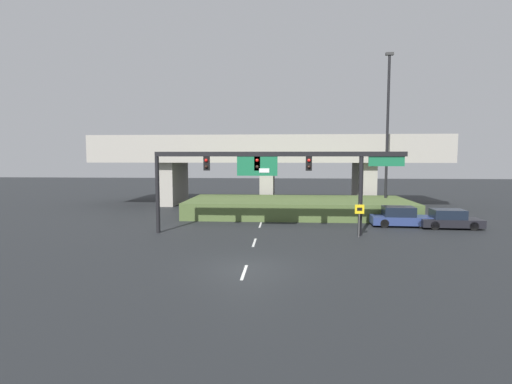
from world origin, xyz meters
The scene contains 9 objects.
ground_plane centered at (0.00, 0.00, 0.00)m, with size 160.00×160.00×0.00m, color black.
lane_markings centered at (0.00, 12.00, 0.00)m, with size 0.14×27.85×0.01m.
signal_gantry centered at (1.01, 8.36, 4.60)m, with size 16.87×0.44×5.60m.
speed_limit_sign centered at (6.72, 7.71, 1.44)m, with size 0.60×0.11×2.21m.
highway_light_pole_near centered at (11.28, 19.30, 7.71)m, with size 0.70×0.36×14.67m.
overpass_bridge centered at (0.00, 25.83, 5.07)m, with size 37.16×8.66×7.49m.
grass_embankment centered at (3.07, 17.51, 0.72)m, with size 19.63×8.27×1.44m.
parked_sedan_near_right centered at (10.61, 12.20, 0.69)m, with size 4.44×2.02×1.50m.
parked_sedan_mid_right centered at (13.99, 11.56, 0.65)m, with size 4.39×1.98×1.40m.
Camera 1 is at (1.77, -18.46, 5.25)m, focal length 28.00 mm.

